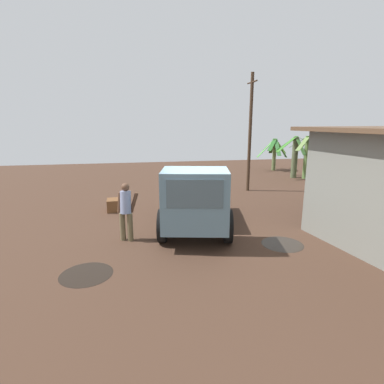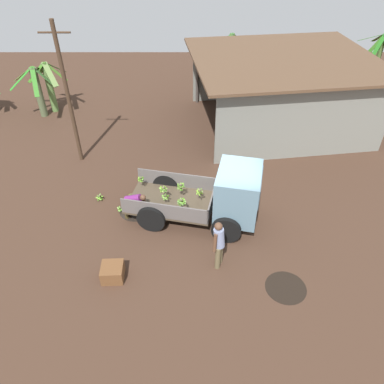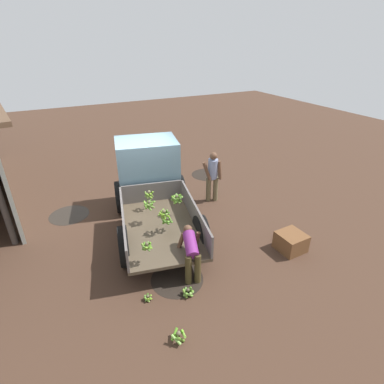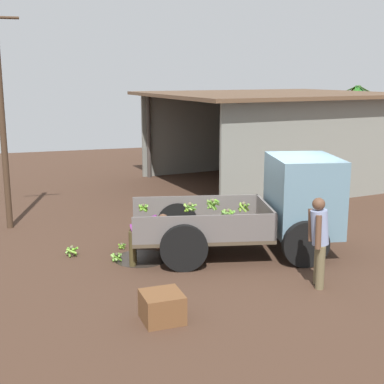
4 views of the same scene
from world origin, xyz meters
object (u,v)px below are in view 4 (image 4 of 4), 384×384
(cargo_truck, at_px, (282,204))
(utility_pole, at_px, (2,114))
(person_foreground_visitor, at_px, (319,238))
(banana_bunch_on_ground_2, at_px, (117,257))
(wooden_crate_0, at_px, (162,307))
(banana_bunch_on_ground_1, at_px, (72,250))
(banana_bunch_on_ground_0, at_px, (122,246))
(person_worker_loading, at_px, (144,233))

(cargo_truck, height_order, utility_pole, utility_pole)
(person_foreground_visitor, height_order, banana_bunch_on_ground_2, person_foreground_visitor)
(wooden_crate_0, bearing_deg, utility_pole, 110.81)
(cargo_truck, relative_size, banana_bunch_on_ground_1, 15.65)
(utility_pole, bearing_deg, wooden_crate_0, -69.19)
(banana_bunch_on_ground_0, bearing_deg, person_foreground_visitor, -46.80)
(cargo_truck, height_order, person_foreground_visitor, cargo_truck)
(person_worker_loading, bearing_deg, utility_pole, 142.25)
(banana_bunch_on_ground_0, distance_m, wooden_crate_0, 3.85)
(person_worker_loading, distance_m, wooden_crate_0, 2.75)
(utility_pole, height_order, banana_bunch_on_ground_2, utility_pole)
(banana_bunch_on_ground_1, xyz_separation_m, wooden_crate_0, (1.12, -3.66, 0.10))
(person_worker_loading, distance_m, banana_bunch_on_ground_1, 1.81)
(person_worker_loading, bearing_deg, banana_bunch_on_ground_0, 120.01)
(utility_pole, height_order, banana_bunch_on_ground_0, utility_pole)
(banana_bunch_on_ground_1, bearing_deg, person_worker_loading, -33.69)
(cargo_truck, height_order, banana_bunch_on_ground_1, cargo_truck)
(cargo_truck, bearing_deg, banana_bunch_on_ground_1, 178.14)
(cargo_truck, xyz_separation_m, utility_pole, (-5.87, 3.93, 1.83))
(utility_pole, bearing_deg, person_worker_loading, -53.60)
(wooden_crate_0, bearing_deg, person_foreground_visitor, 9.21)
(cargo_truck, relative_size, wooden_crate_0, 7.36)
(utility_pole, height_order, banana_bunch_on_ground_1, utility_pole)
(banana_bunch_on_ground_0, xyz_separation_m, banana_bunch_on_ground_1, (-1.15, -0.19, 0.06))
(utility_pole, bearing_deg, person_foreground_visitor, -46.66)
(person_worker_loading, height_order, banana_bunch_on_ground_2, person_worker_loading)
(banana_bunch_on_ground_0, bearing_deg, banana_bunch_on_ground_1, -170.75)
(banana_bunch_on_ground_0, height_order, banana_bunch_on_ground_1, banana_bunch_on_ground_1)
(utility_pole, xyz_separation_m, person_worker_loading, (2.77, -3.76, -2.27))
(utility_pole, xyz_separation_m, person_foreground_visitor, (5.61, -5.95, -2.00))
(person_worker_loading, relative_size, banana_bunch_on_ground_2, 4.07)
(banana_bunch_on_ground_0, relative_size, banana_bunch_on_ground_1, 0.59)
(cargo_truck, relative_size, utility_pole, 0.83)
(cargo_truck, distance_m, wooden_crate_0, 4.35)
(banana_bunch_on_ground_0, distance_m, banana_bunch_on_ground_2, 0.85)
(cargo_truck, bearing_deg, wooden_crate_0, -131.43)
(cargo_truck, distance_m, utility_pole, 7.30)
(cargo_truck, xyz_separation_m, banana_bunch_on_ground_2, (-3.65, 0.51, -1.03))
(utility_pole, relative_size, banana_bunch_on_ground_2, 21.35)
(cargo_truck, bearing_deg, utility_pole, 158.30)
(banana_bunch_on_ground_0, bearing_deg, person_worker_loading, -75.84)
(utility_pole, height_order, person_foreground_visitor, utility_pole)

